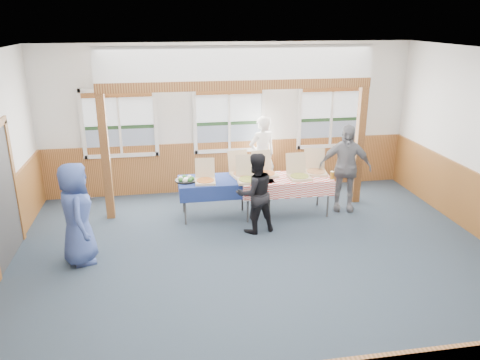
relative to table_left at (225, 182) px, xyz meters
name	(u,v)px	position (x,y,z in m)	size (l,w,h in m)	color
floor	(262,265)	(0.29, -2.01, -0.70)	(8.00, 8.00, 0.00)	#25303C
ceiling	(266,55)	(0.29, -2.01, 2.50)	(8.00, 8.00, 0.00)	white
wall_back	(229,119)	(0.29, 1.49, 0.90)	(8.00, 8.00, 0.00)	silver
wall_front	(362,307)	(0.29, -5.51, 0.90)	(8.00, 8.00, 0.00)	silver
wainscot_back	(229,166)	(0.29, 1.47, -0.15)	(7.98, 0.05, 1.10)	brown
cased_opening	(0,197)	(-3.67, -1.11, 0.35)	(0.06, 1.30, 2.10)	#373737
window_left	(119,119)	(-2.01, 1.45, 0.98)	(1.56, 0.10, 1.46)	white
window_mid	(229,116)	(0.29, 1.45, 0.98)	(1.56, 0.10, 1.46)	white
window_right	(332,112)	(2.59, 1.45, 0.98)	(1.56, 0.10, 1.46)	white
post_left	(106,158)	(-2.21, 0.29, 0.50)	(0.15, 0.15, 2.40)	#552A13
post_right	(359,146)	(2.79, 0.29, 0.50)	(0.15, 0.15, 2.40)	#552A13
cross_beam	(238,85)	(0.29, 0.29, 1.79)	(5.15, 0.18, 0.18)	#552A13
table_left	(225,182)	(0.00, 0.00, 0.00)	(1.80, 0.82, 0.76)	#373737
table_right	(285,180)	(1.15, -0.10, 0.00)	(1.80, 0.88, 0.76)	#373737
pizza_box_a	(205,179)	(-0.40, -0.11, 0.12)	(0.40, 0.48, 0.40)	tan
pizza_box_b	(242,172)	(0.34, 0.16, 0.13)	(0.50, 0.57, 0.44)	tan
pizza_box_c	(248,178)	(0.40, -0.19, 0.13)	(0.43, 0.52, 0.45)	tan
pizza_box_d	(265,172)	(0.79, 0.10, 0.13)	(0.47, 0.55, 0.44)	tan
pizza_box_e	(299,175)	(1.40, -0.17, 0.13)	(0.42, 0.50, 0.44)	tan
pizza_box_f	(316,170)	(1.81, 0.05, 0.13)	(0.49, 0.56, 0.45)	tan
veggie_tray	(186,180)	(-0.75, 0.00, 0.09)	(0.41, 0.41, 0.09)	black
drink_glass	(332,175)	(2.00, -0.35, 0.13)	(0.07, 0.07, 0.15)	#916018
woman_white	(262,155)	(0.95, 1.09, 0.16)	(0.63, 0.41, 1.72)	white
woman_black	(255,193)	(0.42, -0.78, 0.04)	(0.71, 0.56, 1.47)	black
man_blue	(77,214)	(-2.51, -1.41, 0.12)	(0.80, 0.52, 1.64)	#364988
person_grey	(345,168)	(2.37, -0.06, 0.17)	(1.02, 0.42, 1.74)	slate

